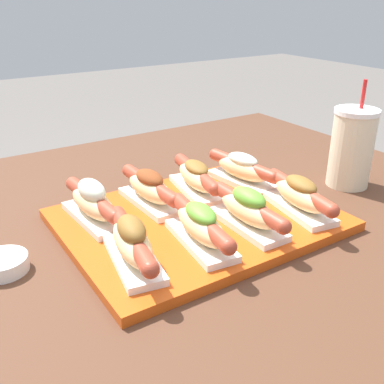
{
  "coord_description": "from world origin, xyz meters",
  "views": [
    {
      "loc": [
        -0.38,
        -0.64,
        1.11
      ],
      "look_at": [
        0.03,
        -0.01,
        0.77
      ],
      "focal_mm": 42.0,
      "sensor_mm": 36.0,
      "label": 1
    }
  ],
  "objects_px": {
    "hot_dog_1": "(201,225)",
    "sauce_bowl": "(3,263)",
    "hot_dog_2": "(248,209)",
    "serving_tray": "(198,220)",
    "hot_dog_3": "(300,195)",
    "hot_dog_4": "(93,202)",
    "hot_dog_0": "(132,242)",
    "hot_dog_5": "(150,188)",
    "hot_dog_7": "(242,169)",
    "drink_cup": "(352,148)",
    "hot_dog_6": "(196,177)"
  },
  "relations": [
    {
      "from": "hot_dog_7",
      "to": "drink_cup",
      "type": "distance_m",
      "value": 0.24
    },
    {
      "from": "hot_dog_7",
      "to": "sauce_bowl",
      "type": "xyz_separation_m",
      "value": [
        -0.5,
        -0.04,
        -0.04
      ]
    },
    {
      "from": "hot_dog_0",
      "to": "hot_dog_7",
      "type": "distance_m",
      "value": 0.37
    },
    {
      "from": "hot_dog_4",
      "to": "serving_tray",
      "type": "bearing_deg",
      "value": -27.76
    },
    {
      "from": "hot_dog_3",
      "to": "drink_cup",
      "type": "xyz_separation_m",
      "value": [
        0.21,
        0.06,
        0.04
      ]
    },
    {
      "from": "hot_dog_3",
      "to": "sauce_bowl",
      "type": "bearing_deg",
      "value": 166.2
    },
    {
      "from": "hot_dog_1",
      "to": "hot_dog_4",
      "type": "bearing_deg",
      "value": 123.61
    },
    {
      "from": "serving_tray",
      "to": "hot_dog_5",
      "type": "xyz_separation_m",
      "value": [
        -0.05,
        0.09,
        0.04
      ]
    },
    {
      "from": "sauce_bowl",
      "to": "hot_dog_4",
      "type": "bearing_deg",
      "value": 16.86
    },
    {
      "from": "drink_cup",
      "to": "hot_dog_7",
      "type": "bearing_deg",
      "value": 155.03
    },
    {
      "from": "hot_dog_5",
      "to": "hot_dog_7",
      "type": "height_order",
      "value": "hot_dog_5"
    },
    {
      "from": "hot_dog_2",
      "to": "hot_dog_1",
      "type": "bearing_deg",
      "value": -178.9
    },
    {
      "from": "hot_dog_0",
      "to": "hot_dog_3",
      "type": "height_order",
      "value": "hot_dog_0"
    },
    {
      "from": "hot_dog_0",
      "to": "hot_dog_7",
      "type": "relative_size",
      "value": 0.99
    },
    {
      "from": "serving_tray",
      "to": "hot_dog_3",
      "type": "height_order",
      "value": "hot_dog_3"
    },
    {
      "from": "drink_cup",
      "to": "hot_dog_2",
      "type": "bearing_deg",
      "value": -170.09
    },
    {
      "from": "hot_dog_0",
      "to": "hot_dog_6",
      "type": "height_order",
      "value": "hot_dog_0"
    },
    {
      "from": "hot_dog_1",
      "to": "sauce_bowl",
      "type": "relative_size",
      "value": 2.62
    },
    {
      "from": "hot_dog_0",
      "to": "serving_tray",
      "type": "bearing_deg",
      "value": 24.22
    },
    {
      "from": "hot_dog_5",
      "to": "sauce_bowl",
      "type": "distance_m",
      "value": 0.3
    },
    {
      "from": "hot_dog_7",
      "to": "sauce_bowl",
      "type": "bearing_deg",
      "value": -175.39
    },
    {
      "from": "hot_dog_2",
      "to": "hot_dog_6",
      "type": "bearing_deg",
      "value": 87.59
    },
    {
      "from": "serving_tray",
      "to": "sauce_bowl",
      "type": "relative_size",
      "value": 6.22
    },
    {
      "from": "hot_dog_2",
      "to": "hot_dog_7",
      "type": "relative_size",
      "value": 1.0
    },
    {
      "from": "hot_dog_6",
      "to": "drink_cup",
      "type": "xyz_separation_m",
      "value": [
        0.33,
        -0.12,
        0.04
      ]
    },
    {
      "from": "hot_dog_1",
      "to": "hot_dog_5",
      "type": "relative_size",
      "value": 0.99
    },
    {
      "from": "serving_tray",
      "to": "sauce_bowl",
      "type": "distance_m",
      "value": 0.34
    },
    {
      "from": "hot_dog_2",
      "to": "hot_dog_7",
      "type": "height_order",
      "value": "hot_dog_2"
    },
    {
      "from": "sauce_bowl",
      "to": "hot_dog_3",
      "type": "bearing_deg",
      "value": -13.8
    },
    {
      "from": "hot_dog_4",
      "to": "sauce_bowl",
      "type": "bearing_deg",
      "value": -163.14
    },
    {
      "from": "serving_tray",
      "to": "drink_cup",
      "type": "relative_size",
      "value": 2.07
    },
    {
      "from": "hot_dog_7",
      "to": "hot_dog_4",
      "type": "bearing_deg",
      "value": 178.05
    },
    {
      "from": "hot_dog_3",
      "to": "hot_dog_4",
      "type": "bearing_deg",
      "value": 152.32
    },
    {
      "from": "hot_dog_4",
      "to": "hot_dog_0",
      "type": "bearing_deg",
      "value": -90.71
    },
    {
      "from": "hot_dog_6",
      "to": "sauce_bowl",
      "type": "distance_m",
      "value": 0.4
    },
    {
      "from": "serving_tray",
      "to": "hot_dog_1",
      "type": "xyz_separation_m",
      "value": [
        -0.05,
        -0.09,
        0.04
      ]
    },
    {
      "from": "hot_dog_1",
      "to": "hot_dog_7",
      "type": "bearing_deg",
      "value": 36.94
    },
    {
      "from": "serving_tray",
      "to": "hot_dog_7",
      "type": "relative_size",
      "value": 2.38
    },
    {
      "from": "serving_tray",
      "to": "hot_dog_4",
      "type": "relative_size",
      "value": 2.37
    },
    {
      "from": "hot_dog_5",
      "to": "hot_dog_6",
      "type": "relative_size",
      "value": 1.01
    },
    {
      "from": "hot_dog_0",
      "to": "hot_dog_2",
      "type": "distance_m",
      "value": 0.22
    },
    {
      "from": "serving_tray",
      "to": "hot_dog_0",
      "type": "relative_size",
      "value": 2.4
    },
    {
      "from": "serving_tray",
      "to": "hot_dog_7",
      "type": "height_order",
      "value": "hot_dog_7"
    },
    {
      "from": "hot_dog_6",
      "to": "hot_dog_0",
      "type": "bearing_deg",
      "value": -143.41
    },
    {
      "from": "serving_tray",
      "to": "drink_cup",
      "type": "bearing_deg",
      "value": -3.79
    },
    {
      "from": "hot_dog_3",
      "to": "hot_dog_4",
      "type": "xyz_separation_m",
      "value": [
        -0.34,
        0.18,
        0.0
      ]
    },
    {
      "from": "hot_dog_1",
      "to": "hot_dog_5",
      "type": "xyz_separation_m",
      "value": [
        0.0,
        0.18,
        0.0
      ]
    },
    {
      "from": "serving_tray",
      "to": "hot_dog_2",
      "type": "xyz_separation_m",
      "value": [
        0.05,
        -0.08,
        0.04
      ]
    },
    {
      "from": "hot_dog_2",
      "to": "sauce_bowl",
      "type": "relative_size",
      "value": 2.63
    },
    {
      "from": "hot_dog_1",
      "to": "hot_dog_3",
      "type": "distance_m",
      "value": 0.22
    }
  ]
}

